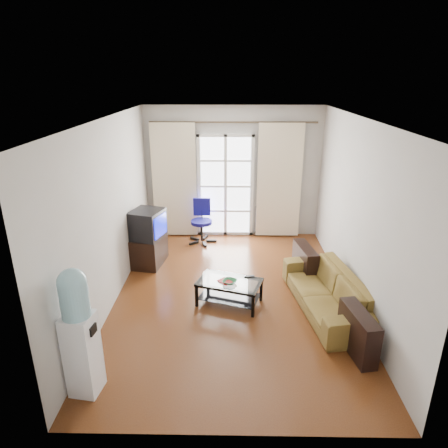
# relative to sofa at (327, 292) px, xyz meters

# --- Properties ---
(floor) EXTENTS (5.20, 5.20, 0.00)m
(floor) POSITION_rel_sofa_xyz_m (-1.38, 0.35, -0.29)
(floor) COLOR brown
(floor) RESTS_ON ground
(ceiling) EXTENTS (5.20, 5.20, 0.00)m
(ceiling) POSITION_rel_sofa_xyz_m (-1.38, 0.35, 2.41)
(ceiling) COLOR white
(ceiling) RESTS_ON wall_back
(wall_back) EXTENTS (3.60, 0.02, 2.70)m
(wall_back) POSITION_rel_sofa_xyz_m (-1.38, 2.95, 1.06)
(wall_back) COLOR #B8B6AF
(wall_back) RESTS_ON floor
(wall_front) EXTENTS (3.60, 0.02, 2.70)m
(wall_front) POSITION_rel_sofa_xyz_m (-1.38, -2.25, 1.06)
(wall_front) COLOR #B8B6AF
(wall_front) RESTS_ON floor
(wall_left) EXTENTS (0.02, 5.20, 2.70)m
(wall_left) POSITION_rel_sofa_xyz_m (-3.18, 0.35, 1.06)
(wall_left) COLOR #B8B6AF
(wall_left) RESTS_ON floor
(wall_right) EXTENTS (0.02, 5.20, 2.70)m
(wall_right) POSITION_rel_sofa_xyz_m (0.42, 0.35, 1.06)
(wall_right) COLOR #B8B6AF
(wall_right) RESTS_ON floor
(french_door) EXTENTS (1.16, 0.06, 2.15)m
(french_door) POSITION_rel_sofa_xyz_m (-1.53, 2.90, 0.79)
(french_door) COLOR white
(french_door) RESTS_ON wall_back
(curtain_rod) EXTENTS (3.30, 0.04, 0.04)m
(curtain_rod) POSITION_rel_sofa_xyz_m (-1.38, 2.85, 2.09)
(curtain_rod) COLOR #4C3F2D
(curtain_rod) RESTS_ON wall_back
(curtain_left) EXTENTS (0.90, 0.07, 2.35)m
(curtain_left) POSITION_rel_sofa_xyz_m (-2.58, 2.83, 0.91)
(curtain_left) COLOR beige
(curtain_left) RESTS_ON curtain_rod
(curtain_right) EXTENTS (0.90, 0.07, 2.35)m
(curtain_right) POSITION_rel_sofa_xyz_m (-0.43, 2.83, 0.91)
(curtain_right) COLOR beige
(curtain_right) RESTS_ON curtain_rod
(radiator) EXTENTS (0.64, 0.12, 0.64)m
(radiator) POSITION_rel_sofa_xyz_m (-0.58, 2.85, 0.04)
(radiator) COLOR gray
(radiator) RESTS_ON floor
(sofa) EXTENTS (2.20, 1.39, 0.57)m
(sofa) POSITION_rel_sofa_xyz_m (0.00, 0.00, 0.00)
(sofa) COLOR brown
(sofa) RESTS_ON floor
(coffee_table) EXTENTS (1.05, 0.79, 0.38)m
(coffee_table) POSITION_rel_sofa_xyz_m (-1.43, 0.12, -0.04)
(coffee_table) COLOR silver
(coffee_table) RESTS_ON floor
(bowl) EXTENTS (0.34, 0.34, 0.05)m
(bowl) POSITION_rel_sofa_xyz_m (-1.42, 0.06, 0.12)
(bowl) COLOR #369650
(bowl) RESTS_ON coffee_table
(book) EXTENTS (0.35, 0.35, 0.02)m
(book) POSITION_rel_sofa_xyz_m (-1.55, 0.04, 0.10)
(book) COLOR #B01715
(book) RESTS_ON coffee_table
(remote) EXTENTS (0.16, 0.08, 0.02)m
(remote) POSITION_rel_sofa_xyz_m (-1.13, 0.26, 0.10)
(remote) COLOR black
(remote) RESTS_ON coffee_table
(tv_stand) EXTENTS (0.60, 0.81, 0.54)m
(tv_stand) POSITION_rel_sofa_xyz_m (-2.90, 1.47, -0.01)
(tv_stand) COLOR black
(tv_stand) RESTS_ON floor
(crt_tv) EXTENTS (0.66, 0.67, 0.51)m
(crt_tv) POSITION_rel_sofa_xyz_m (-2.90, 1.40, 0.51)
(crt_tv) COLOR black
(crt_tv) RESTS_ON tv_stand
(task_chair) EXTENTS (0.61, 0.61, 0.89)m
(task_chair) POSITION_rel_sofa_xyz_m (-2.01, 2.50, -0.02)
(task_chair) COLOR black
(task_chair) RESTS_ON floor
(water_cooler) EXTENTS (0.35, 0.34, 1.48)m
(water_cooler) POSITION_rel_sofa_xyz_m (-2.98, -1.68, 0.49)
(water_cooler) COLOR white
(water_cooler) RESTS_ON floor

